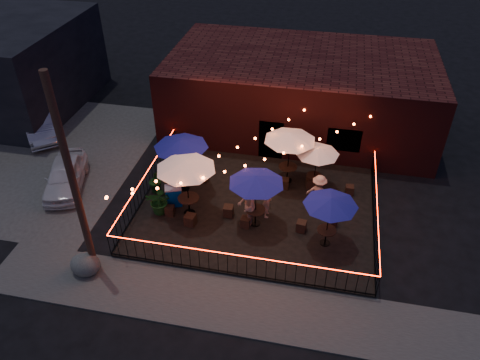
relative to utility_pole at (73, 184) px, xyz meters
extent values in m
plane|color=black|center=(5.40, 2.60, -4.00)|extent=(110.00, 110.00, 0.00)
cube|color=black|center=(5.40, 4.60, -3.92)|extent=(10.00, 8.00, 0.15)
cube|color=#403E3B|center=(5.40, -0.65, -3.98)|extent=(18.00, 2.50, 0.05)
cube|color=#403E3B|center=(-6.60, 6.60, -3.99)|extent=(11.00, 12.00, 0.02)
cube|color=#360F0E|center=(6.40, 12.60, -2.00)|extent=(14.00, 8.00, 4.00)
cube|color=black|center=(5.40, 8.72, -2.90)|extent=(1.20, 0.24, 2.20)
cube|color=black|center=(8.90, 8.72, -2.40)|extent=(1.60, 0.24, 1.20)
cylinder|color=#392117|center=(0.00, 0.00, 0.00)|extent=(0.26, 0.26, 8.00)
cube|color=black|center=(5.40, 0.60, -3.77)|extent=(10.00, 0.04, 0.04)
cube|color=black|center=(5.40, 0.60, -2.85)|extent=(10.00, 0.04, 0.04)
cube|color=red|center=(5.40, 0.60, -2.82)|extent=(10.00, 0.03, 0.02)
cube|color=black|center=(0.40, 4.60, -3.77)|extent=(0.04, 8.00, 0.04)
cube|color=black|center=(0.40, 4.60, -2.85)|extent=(0.04, 8.00, 0.04)
cube|color=red|center=(0.40, 4.60, -2.82)|extent=(0.03, 8.00, 0.02)
cube|color=black|center=(10.40, 4.60, -3.77)|extent=(0.04, 8.00, 0.04)
cube|color=black|center=(10.40, 4.60, -2.85)|extent=(0.04, 8.00, 0.04)
cube|color=red|center=(10.40, 4.60, -2.82)|extent=(0.03, 8.00, 0.02)
cylinder|color=black|center=(2.66, 3.62, -3.83)|extent=(0.50, 0.50, 0.03)
cylinder|color=black|center=(2.66, 3.62, -3.43)|extent=(0.07, 0.07, 0.81)
cylinder|color=black|center=(2.66, 3.62, -3.02)|extent=(0.90, 0.90, 0.05)
cylinder|color=black|center=(2.66, 3.62, -2.50)|extent=(0.05, 0.05, 2.70)
cone|color=white|center=(2.66, 3.62, -1.32)|extent=(2.61, 2.61, 0.39)
cylinder|color=black|center=(1.94, 5.27, -3.83)|extent=(0.48, 0.48, 0.03)
cylinder|color=black|center=(1.94, 5.27, -3.45)|extent=(0.07, 0.07, 0.78)
cylinder|color=black|center=(1.94, 5.27, -3.04)|extent=(0.87, 0.87, 0.04)
cylinder|color=black|center=(1.94, 5.27, -2.54)|extent=(0.05, 0.05, 2.61)
cone|color=navy|center=(1.94, 5.27, -1.40)|extent=(2.75, 2.75, 0.38)
cylinder|color=black|center=(5.55, 3.54, -3.83)|extent=(0.45, 0.45, 0.03)
cylinder|color=black|center=(5.55, 3.54, -3.47)|extent=(0.06, 0.06, 0.74)
cylinder|color=black|center=(5.55, 3.54, -3.09)|extent=(0.82, 0.82, 0.04)
cylinder|color=black|center=(5.55, 3.54, -2.62)|extent=(0.05, 0.05, 2.46)
cone|color=navy|center=(5.55, 3.54, -1.55)|extent=(2.66, 2.66, 0.36)
cylinder|color=black|center=(6.48, 6.83, -3.83)|extent=(0.47, 0.47, 0.03)
cylinder|color=black|center=(6.48, 6.83, -3.45)|extent=(0.06, 0.06, 0.77)
cylinder|color=black|center=(6.48, 6.83, -3.06)|extent=(0.86, 0.86, 0.04)
cylinder|color=black|center=(6.48, 6.83, -2.57)|extent=(0.05, 0.05, 2.57)
cone|color=white|center=(6.48, 6.83, -1.44)|extent=(3.02, 3.02, 0.37)
cylinder|color=black|center=(8.49, 2.95, -3.84)|extent=(0.42, 0.42, 0.03)
cylinder|color=black|center=(8.49, 2.95, -3.50)|extent=(0.06, 0.06, 0.69)
cylinder|color=black|center=(8.49, 2.95, -3.15)|extent=(0.76, 0.76, 0.04)
cylinder|color=black|center=(8.49, 2.95, -2.71)|extent=(0.04, 0.04, 2.29)
cone|color=navy|center=(8.49, 2.95, -1.71)|extent=(2.18, 2.18, 0.33)
cylinder|color=black|center=(7.74, 6.56, -3.84)|extent=(0.39, 0.39, 0.03)
cylinder|color=black|center=(7.74, 6.56, -3.52)|extent=(0.05, 0.05, 0.64)
cylinder|color=black|center=(7.74, 6.56, -3.19)|extent=(0.71, 0.71, 0.04)
cylinder|color=black|center=(7.74, 6.56, -2.78)|extent=(0.04, 0.04, 2.14)
cone|color=white|center=(7.74, 6.56, -1.84)|extent=(2.22, 2.22, 0.31)
cube|color=black|center=(1.87, 3.36, -3.63)|extent=(0.40, 0.40, 0.43)
cube|color=black|center=(2.92, 2.92, -3.60)|extent=(0.48, 0.48, 0.50)
cube|color=black|center=(1.30, 6.27, -3.62)|extent=(0.43, 0.43, 0.45)
cube|color=black|center=(2.69, 5.99, -3.65)|extent=(0.37, 0.37, 0.40)
cube|color=black|center=(4.33, 3.82, -3.61)|extent=(0.43, 0.43, 0.48)
cube|color=black|center=(5.18, 3.30, -3.63)|extent=(0.39, 0.39, 0.45)
cube|color=black|center=(4.59, 6.49, -3.59)|extent=(0.48, 0.48, 0.51)
cube|color=black|center=(6.41, 6.25, -3.61)|extent=(0.41, 0.41, 0.48)
cube|color=black|center=(7.48, 3.51, -3.62)|extent=(0.42, 0.42, 0.45)
cube|color=black|center=(8.72, 4.15, -3.65)|extent=(0.43, 0.43, 0.41)
cube|color=black|center=(7.58, 6.55, -3.62)|extent=(0.46, 0.46, 0.46)
cube|color=black|center=(9.37, 6.40, -3.64)|extent=(0.38, 0.38, 0.43)
imported|color=#DBA993|center=(5.92, 4.15, -3.08)|extent=(0.44, 0.61, 1.55)
imported|color=beige|center=(5.18, 3.47, -2.87)|extent=(0.85, 1.03, 1.95)
imported|color=tan|center=(8.01, 5.07, -3.00)|extent=(1.25, 0.94, 1.71)
imported|color=#0C380B|center=(1.45, 3.44, -3.24)|extent=(1.17, 1.04, 1.22)
imported|color=#1A3610|center=(0.80, 4.80, -3.21)|extent=(0.87, 0.80, 1.29)
imported|color=#123614|center=(0.92, 7.10, -3.12)|extent=(0.84, 0.84, 1.46)
cube|color=#043A9D|center=(1.84, 4.07, -3.40)|extent=(0.79, 0.67, 0.89)
cube|color=silver|center=(1.84, 4.07, -2.93)|extent=(0.85, 0.72, 0.06)
ellipsoid|color=#484843|center=(-0.20, -0.26, -3.61)|extent=(1.22, 1.12, 0.79)
imported|color=silver|center=(-3.52, 4.45, -3.33)|extent=(2.70, 4.20, 1.33)
imported|color=#95959C|center=(-7.32, 8.61, -3.27)|extent=(4.01, 4.41, 1.46)
camera|label=1|loc=(7.91, -10.96, 9.30)|focal=35.00mm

